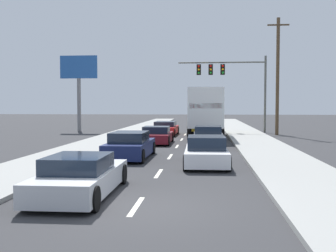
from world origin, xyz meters
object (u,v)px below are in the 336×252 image
object	(u,v)px
box_truck	(206,110)
roadside_billboard	(79,78)
utility_pole_mid	(278,75)
car_navy	(130,146)
car_white	(206,152)
traffic_signal_mast	(225,75)
car_gray	(208,138)
car_silver	(80,177)
car_red	(165,129)
car_maroon	(157,136)

from	to	relation	value
box_truck	roadside_billboard	size ratio (longest dim) A/B	1.27
utility_pole_mid	car_navy	bearing A→B (deg)	-121.09
car_white	traffic_signal_mast	bearing A→B (deg)	85.15
car_gray	car_white	bearing A→B (deg)	-91.06
car_silver	car_red	bearing A→B (deg)	89.61
utility_pole_mid	car_red	bearing A→B (deg)	-173.78
car_white	traffic_signal_mast	world-z (taller)	traffic_signal_mast
car_gray	traffic_signal_mast	xyz separation A→B (m)	(1.63, 13.82, 4.73)
car_red	box_truck	size ratio (longest dim) A/B	0.51
car_navy	utility_pole_mid	distance (m)	19.20
car_red	box_truck	xyz separation A→B (m)	(3.39, -2.25, 1.60)
car_silver	car_white	size ratio (longest dim) A/B	1.07
car_silver	utility_pole_mid	xyz separation A→B (m)	(9.56, 24.16, 4.52)
car_red	box_truck	distance (m)	4.37
car_navy	roadside_billboard	xyz separation A→B (m)	(-8.52, 19.19, 4.50)
car_silver	box_truck	distance (m)	21.24
car_maroon	traffic_signal_mast	world-z (taller)	traffic_signal_mast
traffic_signal_mast	utility_pole_mid	xyz separation A→B (m)	(4.23, -2.74, -0.26)
box_truck	roadside_billboard	distance (m)	14.08
traffic_signal_mast	roadside_billboard	xyz separation A→B (m)	(-13.93, 0.45, -0.22)
car_navy	traffic_signal_mast	size ratio (longest dim) A/B	0.57
car_maroon	roadside_billboard	bearing A→B (deg)	127.19
car_maroon	utility_pole_mid	world-z (taller)	utility_pole_mid
car_white	roadside_billboard	xyz separation A→B (m)	(-12.17, 21.15, 4.53)
car_navy	roadside_billboard	bearing A→B (deg)	113.93
car_maroon	car_silver	world-z (taller)	car_silver
car_red	utility_pole_mid	distance (m)	10.47
car_navy	utility_pole_mid	bearing A→B (deg)	58.91
car_silver	car_navy	bearing A→B (deg)	90.61
car_gray	roadside_billboard	xyz separation A→B (m)	(-12.30, 14.27, 4.51)
car_white	utility_pole_mid	bearing A→B (deg)	71.56
car_red	utility_pole_mid	world-z (taller)	utility_pole_mid
box_truck	car_gray	bearing A→B (deg)	-88.91
car_red	car_silver	world-z (taller)	car_silver
car_red	car_silver	xyz separation A→B (m)	(-0.16, -23.13, -0.01)
car_red	roadside_billboard	bearing A→B (deg)	154.29
car_gray	car_white	distance (m)	6.88
car_navy	roadside_billboard	world-z (taller)	roadside_billboard
car_maroon	traffic_signal_mast	distance (m)	13.27
box_truck	traffic_signal_mast	size ratio (longest dim) A/B	1.15
car_silver	box_truck	bearing A→B (deg)	80.36
car_silver	roadside_billboard	size ratio (longest dim) A/B	0.64
car_white	traffic_signal_mast	xyz separation A→B (m)	(1.76, 20.70, 4.75)
car_maroon	car_silver	bearing A→B (deg)	-91.20
car_red	traffic_signal_mast	distance (m)	7.97
utility_pole_mid	roadside_billboard	bearing A→B (deg)	170.03
car_white	utility_pole_mid	world-z (taller)	utility_pole_mid
car_maroon	roadside_billboard	world-z (taller)	roadside_billboard
car_silver	traffic_signal_mast	world-z (taller)	traffic_signal_mast
box_truck	car_silver	bearing A→B (deg)	-99.64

